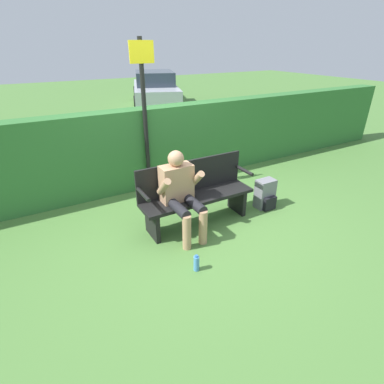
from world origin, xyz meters
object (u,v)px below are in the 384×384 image
Objects in this scene: water_bottle at (196,263)px; signpost at (145,109)px; backpack at (265,194)px; person_seated at (181,191)px; park_bench at (195,193)px; parked_car at (155,89)px.

signpost is at bearing 81.15° from water_bottle.
backpack reaches higher than water_bottle.
signpost is at bearing 84.97° from person_seated.
water_bottle is 0.08× the size of signpost.
park_bench is 0.67× the size of signpost.
signpost reaches higher than backpack.
person_seated reaches higher than backpack.
signpost is (0.13, 1.43, 0.78)m from person_seated.
signpost is (-0.18, 1.29, 0.94)m from park_bench.
backpack is 2.24× the size of water_bottle.
parked_car reaches higher than park_bench.
parked_car is at bearing 69.17° from water_bottle.
backpack is (1.46, -0.04, -0.41)m from person_seated.
backpack is at bearing -47.79° from signpost.
backpack is at bearing 24.02° from water_bottle.
water_bottle is at bearing -105.58° from person_seated.
parked_car is (3.74, 9.84, 0.52)m from water_bottle.
person_seated is 0.24× the size of parked_car.
park_bench is 1.44× the size of person_seated.
parked_car reaches higher than water_bottle.
signpost is at bearing 175.47° from parked_car.
person_seated is 2.46× the size of backpack.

